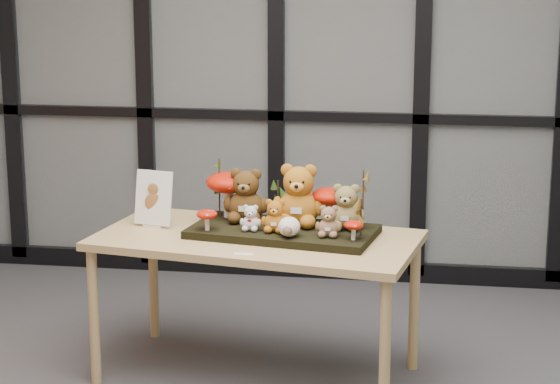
% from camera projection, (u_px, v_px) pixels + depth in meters
% --- Properties ---
extents(room_shell, '(5.00, 5.00, 5.00)m').
position_uv_depth(room_shell, '(291.00, 49.00, 3.77)').
color(room_shell, beige).
rests_on(room_shell, floor).
extents(glass_partition, '(4.90, 0.06, 2.78)m').
position_uv_depth(glass_partition, '(349.00, 58.00, 6.21)').
color(glass_partition, '#2D383F').
rests_on(glass_partition, floor).
extents(display_table, '(1.63, 1.00, 0.71)m').
position_uv_depth(display_table, '(257.00, 250.00, 4.86)').
color(display_table, tan).
rests_on(display_table, floor).
extents(diorama_tray, '(0.93, 0.58, 0.04)m').
position_uv_depth(diorama_tray, '(283.00, 232.00, 4.86)').
color(diorama_tray, black).
rests_on(diorama_tray, display_table).
extents(bear_pooh_yellow, '(0.29, 0.27, 0.33)m').
position_uv_depth(bear_pooh_yellow, '(299.00, 191.00, 4.87)').
color(bear_pooh_yellow, '#AC6819').
rests_on(bear_pooh_yellow, diorama_tray).
extents(bear_brown_medium, '(0.25, 0.23, 0.29)m').
position_uv_depth(bear_brown_medium, '(246.00, 192.00, 4.95)').
color(bear_brown_medium, '#4B2F11').
rests_on(bear_brown_medium, diorama_tray).
extents(bear_tan_back, '(0.21, 0.19, 0.24)m').
position_uv_depth(bear_tan_back, '(346.00, 204.00, 4.81)').
color(bear_tan_back, olive).
rests_on(bear_tan_back, diorama_tray).
extents(bear_small_yellow, '(0.15, 0.14, 0.17)m').
position_uv_depth(bear_small_yellow, '(275.00, 214.00, 4.77)').
color(bear_small_yellow, '#AD6216').
rests_on(bear_small_yellow, diorama_tray).
extents(bear_white_bow, '(0.12, 0.11, 0.14)m').
position_uv_depth(bear_white_bow, '(251.00, 216.00, 4.79)').
color(bear_white_bow, silver).
rests_on(bear_white_bow, diorama_tray).
extents(bear_beige_small, '(0.14, 0.13, 0.16)m').
position_uv_depth(bear_beige_small, '(329.00, 219.00, 4.69)').
color(bear_beige_small, '#8D6848').
rests_on(bear_beige_small, diorama_tray).
extents(plush_cream_hedgehog, '(0.09, 0.08, 0.10)m').
position_uv_depth(plush_cream_hedgehog, '(289.00, 226.00, 4.68)').
color(plush_cream_hedgehog, white).
rests_on(plush_cream_hedgehog, diorama_tray).
extents(mushroom_back_left, '(0.23, 0.23, 0.25)m').
position_uv_depth(mushroom_back_left, '(229.00, 192.00, 5.03)').
color(mushroom_back_left, '#A61505').
rests_on(mushroom_back_left, diorama_tray).
extents(mushroom_back_right, '(0.18, 0.18, 0.20)m').
position_uv_depth(mushroom_back_right, '(330.00, 204.00, 4.90)').
color(mushroom_back_right, '#A61505').
rests_on(mushroom_back_right, diorama_tray).
extents(mushroom_front_left, '(0.10, 0.10, 0.11)m').
position_uv_depth(mushroom_front_left, '(207.00, 219.00, 4.80)').
color(mushroom_front_left, '#A61505').
rests_on(mushroom_front_left, diorama_tray).
extents(mushroom_front_right, '(0.09, 0.09, 0.10)m').
position_uv_depth(mushroom_front_right, '(353.00, 229.00, 4.63)').
color(mushroom_front_right, '#A61505').
rests_on(mushroom_front_right, diorama_tray).
extents(sprig_green_far_left, '(0.05, 0.05, 0.29)m').
position_uv_depth(sprig_green_far_left, '(219.00, 187.00, 5.04)').
color(sprig_green_far_left, '#143C0D').
rests_on(sprig_green_far_left, diorama_tray).
extents(sprig_green_mid_left, '(0.05, 0.05, 0.22)m').
position_uv_depth(sprig_green_mid_left, '(245.00, 194.00, 5.05)').
color(sprig_green_mid_left, '#143C0D').
rests_on(sprig_green_mid_left, diorama_tray).
extents(sprig_dry_far_right, '(0.05, 0.05, 0.29)m').
position_uv_depth(sprig_dry_far_right, '(363.00, 200.00, 4.79)').
color(sprig_dry_far_right, brown).
rests_on(sprig_dry_far_right, diorama_tray).
extents(sprig_dry_mid_right, '(0.05, 0.05, 0.17)m').
position_uv_depth(sprig_dry_mid_right, '(361.00, 217.00, 4.69)').
color(sprig_dry_mid_right, brown).
rests_on(sprig_dry_mid_right, diorama_tray).
extents(sprig_green_centre, '(0.05, 0.05, 0.19)m').
position_uv_depth(sprig_green_centre, '(278.00, 199.00, 5.01)').
color(sprig_green_centre, '#143C0D').
rests_on(sprig_green_centre, diorama_tray).
extents(sign_holder, '(0.20, 0.10, 0.28)m').
position_uv_depth(sign_holder, '(154.00, 201.00, 5.00)').
color(sign_holder, silver).
rests_on(sign_holder, display_table).
extents(label_card, '(0.09, 0.03, 0.00)m').
position_uv_depth(label_card, '(244.00, 254.00, 4.55)').
color(label_card, white).
rests_on(label_card, display_table).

